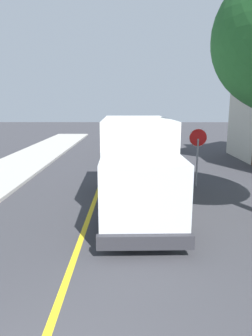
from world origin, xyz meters
The scene contains 6 objects.
centre_line_yellow centered at (0.00, 10.00, 0.00)m, with size 0.16×56.00×0.01m, color gold.
box_truck centered at (1.63, 8.31, 1.77)m, with size 2.62×7.25×3.20m.
parked_car_near centered at (1.92, 15.31, 0.79)m, with size 1.84×4.42×1.67m.
parked_car_mid centered at (2.10, 21.20, 0.79)m, with size 1.97×4.47×1.67m.
parked_car_far centered at (1.72, 28.43, 0.79)m, with size 1.94×4.46×1.67m.
stop_sign centered at (4.43, 11.04, 1.86)m, with size 0.80×0.10×2.65m.
Camera 1 is at (1.35, -2.35, 3.74)m, focal length 32.14 mm.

